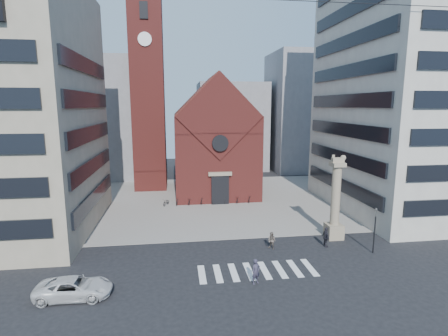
{
  "coord_description": "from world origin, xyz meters",
  "views": [
    {
      "loc": [
        -5.81,
        -29.23,
        13.49
      ],
      "look_at": [
        -0.68,
        8.0,
        6.7
      ],
      "focal_mm": 28.0,
      "sensor_mm": 36.0,
      "label": 1
    }
  ],
  "objects_px": {
    "traffic_light": "(375,229)",
    "pedestrian_1": "(272,241)",
    "scooter_0": "(166,202)",
    "pedestrian_0": "(256,271)",
    "lion_column": "(335,206)",
    "white_car": "(74,288)",
    "pedestrian_2": "(326,237)"
  },
  "relations": [
    {
      "from": "pedestrian_1",
      "to": "white_car",
      "type": "bearing_deg",
      "value": -112.87
    },
    {
      "from": "lion_column",
      "to": "pedestrian_1",
      "type": "height_order",
      "value": "lion_column"
    },
    {
      "from": "pedestrian_2",
      "to": "pedestrian_1",
      "type": "bearing_deg",
      "value": 85.43
    },
    {
      "from": "traffic_light",
      "to": "pedestrian_1",
      "type": "relative_size",
      "value": 2.6
    },
    {
      "from": "lion_column",
      "to": "white_car",
      "type": "xyz_separation_m",
      "value": [
        -23.24,
        -8.19,
        -2.73
      ]
    },
    {
      "from": "white_car",
      "to": "traffic_light",
      "type": "bearing_deg",
      "value": -79.55
    },
    {
      "from": "pedestrian_0",
      "to": "pedestrian_2",
      "type": "bearing_deg",
      "value": 10.9
    },
    {
      "from": "pedestrian_1",
      "to": "scooter_0",
      "type": "height_order",
      "value": "pedestrian_1"
    },
    {
      "from": "lion_column",
      "to": "traffic_light",
      "type": "bearing_deg",
      "value": -63.54
    },
    {
      "from": "pedestrian_1",
      "to": "lion_column",
      "type": "bearing_deg",
      "value": 60.15
    },
    {
      "from": "scooter_0",
      "to": "traffic_light",
      "type": "bearing_deg",
      "value": -18.74
    },
    {
      "from": "pedestrian_0",
      "to": "pedestrian_1",
      "type": "bearing_deg",
      "value": 39.36
    },
    {
      "from": "traffic_light",
      "to": "pedestrian_2",
      "type": "distance_m",
      "value": 4.44
    },
    {
      "from": "pedestrian_0",
      "to": "scooter_0",
      "type": "height_order",
      "value": "pedestrian_0"
    },
    {
      "from": "pedestrian_0",
      "to": "scooter_0",
      "type": "bearing_deg",
      "value": 83.25
    },
    {
      "from": "pedestrian_0",
      "to": "white_car",
      "type": "bearing_deg",
      "value": 155.83
    },
    {
      "from": "pedestrian_1",
      "to": "scooter_0",
      "type": "bearing_deg",
      "value": 168.27
    },
    {
      "from": "white_car",
      "to": "scooter_0",
      "type": "distance_m",
      "value": 23.23
    },
    {
      "from": "pedestrian_0",
      "to": "pedestrian_2",
      "type": "height_order",
      "value": "pedestrian_0"
    },
    {
      "from": "pedestrian_2",
      "to": "traffic_light",
      "type": "bearing_deg",
      "value": -120.31
    },
    {
      "from": "pedestrian_2",
      "to": "scooter_0",
      "type": "bearing_deg",
      "value": 41.3
    },
    {
      "from": "scooter_0",
      "to": "pedestrian_2",
      "type": "bearing_deg",
      "value": -21.61
    },
    {
      "from": "white_car",
      "to": "scooter_0",
      "type": "relative_size",
      "value": 3.09
    },
    {
      "from": "pedestrian_0",
      "to": "pedestrian_1",
      "type": "xyz_separation_m",
      "value": [
        2.97,
        6.18,
        -0.16
      ]
    },
    {
      "from": "traffic_light",
      "to": "pedestrian_1",
      "type": "bearing_deg",
      "value": 166.48
    },
    {
      "from": "lion_column",
      "to": "pedestrian_0",
      "type": "distance_m",
      "value": 13.06
    },
    {
      "from": "white_car",
      "to": "pedestrian_1",
      "type": "distance_m",
      "value": 17.39
    },
    {
      "from": "pedestrian_1",
      "to": "pedestrian_2",
      "type": "height_order",
      "value": "pedestrian_2"
    },
    {
      "from": "traffic_light",
      "to": "pedestrian_2",
      "type": "xyz_separation_m",
      "value": [
        -3.75,
        1.98,
        -1.32
      ]
    },
    {
      "from": "traffic_light",
      "to": "pedestrian_0",
      "type": "bearing_deg",
      "value": -161.57
    },
    {
      "from": "lion_column",
      "to": "pedestrian_1",
      "type": "bearing_deg",
      "value": -165.5
    },
    {
      "from": "traffic_light",
      "to": "scooter_0",
      "type": "distance_m",
      "value": 26.68
    }
  ]
}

